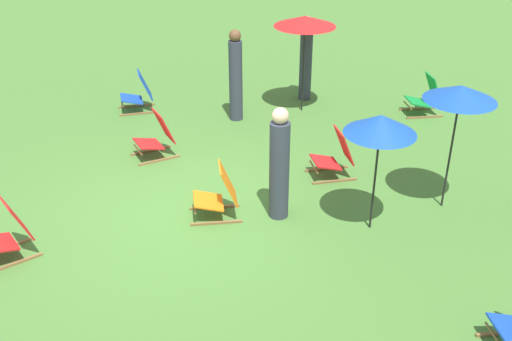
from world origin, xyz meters
name	(u,v)px	position (x,y,z in m)	size (l,w,h in m)	color
ground_plane	(182,213)	(0.00, 0.00, 0.00)	(40.00, 40.00, 0.00)	#477A33
deckchair_0	(425,97)	(-1.96, 5.62, 0.37)	(0.63, 0.85, 0.83)	olive
deckchair_3	(157,137)	(-2.00, 0.08, 0.37)	(0.57, 0.81, 0.83)	olive
deckchair_5	(335,156)	(-0.24, 2.68, 0.37)	(0.59, 0.82, 0.83)	olive
deckchair_7	(139,94)	(-4.19, 0.19, 0.37)	(0.56, 0.81, 0.83)	olive
deckchair_8	(218,194)	(0.27, 0.51, 0.37)	(0.64, 0.85, 0.83)	olive
deckchair_9	(8,233)	(0.25, -2.40, 0.37)	(0.67, 0.86, 0.83)	olive
umbrella_0	(461,93)	(1.19, 3.80, 1.84)	(1.03, 1.03, 1.95)	black
umbrella_1	(305,21)	(-3.02, 3.35, 1.86)	(1.23, 1.23, 1.97)	black
umbrella_2	(381,125)	(1.33, 2.47, 1.63)	(0.98, 0.98, 1.77)	black
person_0	(306,60)	(-3.59, 3.67, 0.87)	(0.37, 0.37, 1.80)	#333847
person_1	(236,77)	(-3.06, 1.92, 0.89)	(0.32, 0.32, 1.82)	#333847
person_2	(279,166)	(0.57, 1.34, 0.84)	(0.35, 0.35, 1.73)	#333847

